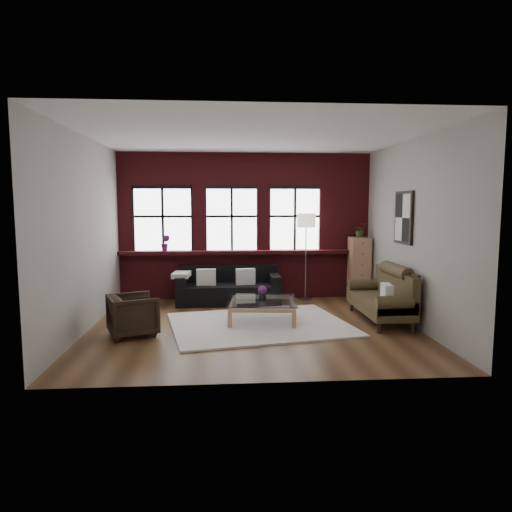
{
  "coord_description": "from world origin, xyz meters",
  "views": [
    {
      "loc": [
        -0.5,
        -7.63,
        2.08
      ],
      "look_at": [
        0.1,
        0.6,
        1.15
      ],
      "focal_mm": 32.0,
      "sensor_mm": 36.0,
      "label": 1
    }
  ],
  "objects": [
    {
      "name": "ceiling",
      "position": [
        0.0,
        0.0,
        3.2
      ],
      "size": [
        5.5,
        5.5,
        0.0
      ],
      "primitive_type": "plane",
      "rotation": [
        3.14,
        0.0,
        0.0
      ],
      "color": "white",
      "rests_on": "ground"
    },
    {
      "name": "coffee_table",
      "position": [
        0.2,
        0.34,
        0.19
      ],
      "size": [
        1.31,
        1.31,
        0.4
      ],
      "primitive_type": null,
      "rotation": [
        0.0,
        0.0,
        -0.1
      ],
      "color": "tan",
      "rests_on": "shag_rug"
    },
    {
      "name": "wall_back",
      "position": [
        0.0,
        2.5,
        1.6
      ],
      "size": [
        5.5,
        0.0,
        5.5
      ],
      "primitive_type": "plane",
      "rotation": [
        1.57,
        0.0,
        0.0
      ],
      "color": "#A7A39B",
      "rests_on": "ground"
    },
    {
      "name": "wall_right",
      "position": [
        2.75,
        0.0,
        1.6
      ],
      "size": [
        0.0,
        5.0,
        5.0
      ],
      "primitive_type": "plane",
      "rotation": [
        1.57,
        0.0,
        -1.57
      ],
      "color": "#A7A39B",
      "rests_on": "ground"
    },
    {
      "name": "flowers",
      "position": [
        0.2,
        0.34,
        0.57
      ],
      "size": [
        0.17,
        0.17,
        0.17
      ],
      "primitive_type": "sphere",
      "color": "#592161",
      "rests_on": "vase"
    },
    {
      "name": "shag_rug",
      "position": [
        0.12,
        0.07,
        0.02
      ],
      "size": [
        3.37,
        2.86,
        0.03
      ],
      "primitive_type": "cube",
      "rotation": [
        0.0,
        0.0,
        0.19
      ],
      "color": "white",
      "rests_on": "floor"
    },
    {
      "name": "sill_ledge",
      "position": [
        0.0,
        2.35,
        1.04
      ],
      "size": [
        5.5,
        0.3,
        0.08
      ],
      "primitive_type": "cube",
      "color": "maroon",
      "rests_on": "brick_backwall"
    },
    {
      "name": "vintage_settee",
      "position": [
        2.3,
        0.23,
        0.49
      ],
      "size": [
        0.81,
        1.83,
        0.98
      ],
      "primitive_type": null,
      "color": "#40351D",
      "rests_on": "floor"
    },
    {
      "name": "wall_poster",
      "position": [
        2.72,
        0.3,
        1.85
      ],
      "size": [
        0.05,
        0.74,
        0.94
      ],
      "primitive_type": null,
      "color": "black",
      "rests_on": "wall_right"
    },
    {
      "name": "pillow_a",
      "position": [
        -0.85,
        1.8,
        0.58
      ],
      "size": [
        0.4,
        0.14,
        0.34
      ],
      "primitive_type": "cube",
      "rotation": [
        0.0,
        0.0,
        -0.01
      ],
      "color": "silver",
      "rests_on": "dark_sofa"
    },
    {
      "name": "pillow_settee",
      "position": [
        2.22,
        -0.33,
        0.6
      ],
      "size": [
        0.19,
        0.39,
        0.34
      ],
      "primitive_type": "cube",
      "rotation": [
        0.0,
        0.0,
        -0.13
      ],
      "color": "silver",
      "rests_on": "vintage_settee"
    },
    {
      "name": "pillow_b",
      "position": [
        -0.03,
        1.8,
        0.58
      ],
      "size": [
        0.41,
        0.17,
        0.34
      ],
      "primitive_type": "cube",
      "rotation": [
        0.0,
        0.0,
        0.08
      ],
      "color": "silver",
      "rests_on": "dark_sofa"
    },
    {
      "name": "window_mid",
      "position": [
        -0.3,
        2.45,
        1.75
      ],
      "size": [
        1.38,
        0.1,
        1.5
      ],
      "primitive_type": null,
      "color": "black",
      "rests_on": "brick_backwall"
    },
    {
      "name": "sill_plant",
      "position": [
        -1.74,
        2.32,
        1.26
      ],
      "size": [
        0.21,
        0.18,
        0.36
      ],
      "primitive_type": "imported",
      "rotation": [
        0.0,
        0.0,
        -0.11
      ],
      "color": "#592161",
      "rests_on": "sill_ledge"
    },
    {
      "name": "brick_backwall",
      "position": [
        0.0,
        2.44,
        1.6
      ],
      "size": [
        5.5,
        0.12,
        3.2
      ],
      "primitive_type": null,
      "color": "maroon",
      "rests_on": "floor"
    },
    {
      "name": "wall_left",
      "position": [
        -2.75,
        0.0,
        1.6
      ],
      "size": [
        0.0,
        5.0,
        5.0
      ],
      "primitive_type": "plane",
      "rotation": [
        1.57,
        0.0,
        1.57
      ],
      "color": "#A7A39B",
      "rests_on": "ground"
    },
    {
      "name": "floor",
      "position": [
        0.0,
        0.0,
        0.0
      ],
      "size": [
        5.5,
        5.5,
        0.0
      ],
      "primitive_type": "plane",
      "color": "#53351E",
      "rests_on": "ground"
    },
    {
      "name": "window_left",
      "position": [
        -1.8,
        2.45,
        1.75
      ],
      "size": [
        1.38,
        0.1,
        1.5
      ],
      "primitive_type": null,
      "color": "black",
      "rests_on": "brick_backwall"
    },
    {
      "name": "dark_sofa",
      "position": [
        -0.39,
        1.9,
        0.39
      ],
      "size": [
        2.15,
        0.87,
        0.78
      ],
      "primitive_type": null,
      "color": "black",
      "rests_on": "floor"
    },
    {
      "name": "armchair",
      "position": [
        -1.94,
        -0.4,
        0.33
      ],
      "size": [
        0.95,
        0.93,
        0.67
      ],
      "primitive_type": "imported",
      "rotation": [
        0.0,
        0.0,
        1.96
      ],
      "color": "black",
      "rests_on": "floor"
    },
    {
      "name": "potted_plant_top",
      "position": [
        2.49,
        2.12,
        1.53
      ],
      "size": [
        0.3,
        0.27,
        0.31
      ],
      "primitive_type": "imported",
      "rotation": [
        0.0,
        0.0,
        -0.11
      ],
      "color": "#2D5923",
      "rests_on": "drawer_chest"
    },
    {
      "name": "floor_lamp",
      "position": [
        1.3,
        2.14,
        1.02
      ],
      "size": [
        0.4,
        0.4,
        2.04
      ],
      "primitive_type": null,
      "color": "#A5A5A8",
      "rests_on": "floor"
    },
    {
      "name": "window_right",
      "position": [
        1.1,
        2.45,
        1.75
      ],
      "size": [
        1.38,
        0.1,
        1.5
      ],
      "primitive_type": null,
      "color": "black",
      "rests_on": "brick_backwall"
    },
    {
      "name": "drawer_chest",
      "position": [
        2.49,
        2.12,
        0.69
      ],
      "size": [
        0.42,
        0.42,
        1.37
      ],
      "primitive_type": "cube",
      "color": "tan",
      "rests_on": "floor"
    },
    {
      "name": "vase",
      "position": [
        0.2,
        0.34,
        0.46
      ],
      "size": [
        0.15,
        0.15,
        0.14
      ],
      "primitive_type": "imported",
      "rotation": [
        0.0,
        0.0,
        0.11
      ],
      "color": "#B2B2B2",
      "rests_on": "coffee_table"
    },
    {
      "name": "wall_front",
      "position": [
        0.0,
        -2.5,
        1.6
      ],
      "size": [
        5.5,
        0.0,
        5.5
      ],
      "primitive_type": "plane",
      "rotation": [
        -1.57,
        0.0,
        0.0
      ],
      "color": "#A7A39B",
      "rests_on": "ground"
    }
  ]
}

